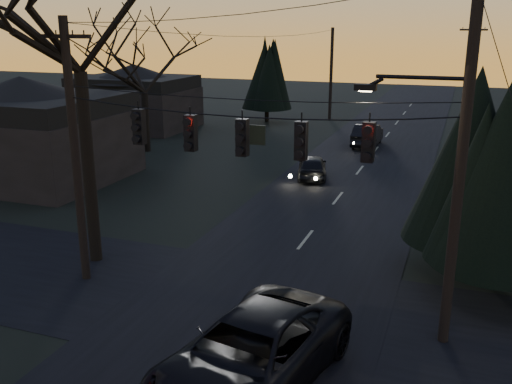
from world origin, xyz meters
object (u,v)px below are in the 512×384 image
(utility_pole_left, at_px, (87,278))
(suv_near, at_px, (251,355))
(utility_pole_far_l, at_px, (329,119))
(sedan_oncoming_a, at_px, (312,167))
(utility_pole_right, at_px, (442,341))
(sedan_oncoming_b, at_px, (367,135))
(utility_pole_far_r, at_px, (462,145))

(utility_pole_left, height_order, suv_near, utility_pole_left)
(utility_pole_far_l, height_order, suv_near, utility_pole_far_l)
(suv_near, bearing_deg, utility_pole_far_l, 111.25)
(utility_pole_left, height_order, sedan_oncoming_a, utility_pole_left)
(utility_pole_far_l, height_order, sedan_oncoming_a, utility_pole_far_l)
(utility_pole_left, bearing_deg, utility_pole_far_l, 90.00)
(utility_pole_right, distance_m, sedan_oncoming_a, 17.20)
(utility_pole_left, bearing_deg, sedan_oncoming_a, 76.12)
(utility_pole_far_l, bearing_deg, utility_pole_left, -90.00)
(utility_pole_left, bearing_deg, suv_near, -26.86)
(utility_pole_left, relative_size, sedan_oncoming_b, 1.82)
(suv_near, bearing_deg, utility_pole_left, 163.92)
(utility_pole_far_r, relative_size, suv_near, 1.37)
(utility_pole_right, relative_size, utility_pole_far_l, 1.25)
(utility_pole_left, distance_m, sedan_oncoming_b, 25.77)
(sedan_oncoming_a, bearing_deg, utility_pole_far_l, -93.47)
(utility_pole_far_l, relative_size, sedan_oncoming_a, 2.10)
(sedan_oncoming_a, bearing_deg, suv_near, 86.63)
(utility_pole_far_r, xyz_separation_m, sedan_oncoming_b, (-6.30, -2.77, 0.77))
(sedan_oncoming_a, bearing_deg, utility_pole_right, 102.74)
(utility_pole_far_l, distance_m, suv_near, 40.40)
(utility_pole_far_l, distance_m, sedan_oncoming_b, 11.99)
(utility_pole_far_r, height_order, sedan_oncoming_b, utility_pole_far_r)
(sedan_oncoming_b, bearing_deg, utility_pole_right, 103.40)
(utility_pole_far_r, xyz_separation_m, utility_pole_far_l, (-11.50, 8.00, 0.00))
(utility_pole_left, xyz_separation_m, utility_pole_far_l, (0.00, 36.00, 0.00))
(utility_pole_left, distance_m, suv_near, 8.27)
(utility_pole_left, distance_m, utility_pole_far_l, 36.00)
(utility_pole_right, xyz_separation_m, utility_pole_left, (-11.50, 0.00, 0.00))
(utility_pole_right, height_order, sedan_oncoming_b, utility_pole_right)
(utility_pole_right, bearing_deg, sedan_oncoming_a, 116.63)
(utility_pole_far_l, relative_size, suv_near, 1.29)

